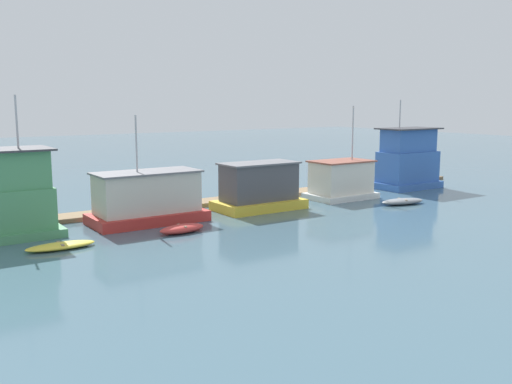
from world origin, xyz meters
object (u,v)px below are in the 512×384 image
Objects in this scene: houseboat_white at (341,180)px; dinghy_grey at (402,201)px; houseboat_red at (147,199)px; houseboat_yellow at (259,188)px; mooring_post_near_right at (126,205)px; houseboat_blue at (408,161)px; dinghy_yellow at (61,246)px; dinghy_red at (182,229)px; houseboat_green at (12,196)px; mooring_post_centre at (355,184)px; mooring_post_far_right at (377,176)px.

dinghy_grey is at bearing -67.04° from houseboat_white.
houseboat_red is 8.71m from houseboat_yellow.
houseboat_yellow is 9.67m from mooring_post_near_right.
houseboat_blue is 2.08× the size of dinghy_grey.
dinghy_yellow is at bearing -172.15° from houseboat_blue.
houseboat_white is 17.09m from dinghy_red.
houseboat_white reaches higher than dinghy_grey.
houseboat_green is 8.25m from houseboat_red.
houseboat_blue reaches higher than dinghy_yellow.
dinghy_red is (7.18, -0.27, 0.09)m from dinghy_yellow.
mooring_post_centre is (21.01, 2.35, -0.98)m from houseboat_red.
houseboat_red is 4.29m from dinghy_red.
dinghy_grey is (27.25, -5.66, -2.17)m from houseboat_green.
houseboat_blue reaches higher than dinghy_grey.
dinghy_grey is at bearing -14.44° from houseboat_red.
dinghy_grey is at bearing -23.88° from houseboat_yellow.
houseboat_green reaches higher than dinghy_red.
mooring_post_centre is at bearing 75.02° from dinghy_grey.
houseboat_green is 16.94m from houseboat_yellow.
dinghy_grey is 2.22× the size of mooring_post_near_right.
houseboat_yellow reaches higher than dinghy_yellow.
houseboat_red is at bearing 177.88° from houseboat_yellow.
houseboat_yellow is 1.68× the size of dinghy_grey.
houseboat_blue is 2.65× the size of dinghy_red.
houseboat_red is 7.85m from dinghy_yellow.
houseboat_blue is 9.21m from dinghy_grey.
mooring_post_near_right is (-9.26, 2.67, -0.72)m from houseboat_yellow.
houseboat_green is at bearing -168.12° from mooring_post_near_right.
dinghy_red is 21.54m from mooring_post_centre.
houseboat_green is 2.23× the size of dinghy_yellow.
dinghy_grey is at bearing -140.87° from houseboat_blue.
houseboat_green reaches higher than mooring_post_near_right.
mooring_post_near_right is (-1.01, 6.41, 0.60)m from dinghy_red.
houseboat_red is at bearing -178.42° from houseboat_blue.
mooring_post_far_right is at bearing 0.00° from mooring_post_near_right.
houseboat_blue is at bearing 39.13° from dinghy_grey.
dinghy_red is (0.45, -4.06, -1.32)m from houseboat_red.
houseboat_red is 19.73m from dinghy_grey.
dinghy_grey is (25.80, -1.12, 0.06)m from dinghy_yellow.
houseboat_white is at bearing -159.81° from mooring_post_far_right.
houseboat_red is 17.03m from houseboat_white.
mooring_post_centre is at bearing 31.71° from houseboat_white.
houseboat_blue is 33.11m from dinghy_yellow.
houseboat_blue reaches higher than dinghy_red.
dinghy_grey is at bearing -11.73° from houseboat_green.
mooring_post_near_right reaches higher than dinghy_yellow.
dinghy_yellow is at bearing -171.18° from houseboat_white.
houseboat_blue is at bearing 7.85° from dinghy_yellow.
mooring_post_near_right is at bearing 103.38° from houseboat_red.
houseboat_red is 21.16m from mooring_post_centre.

